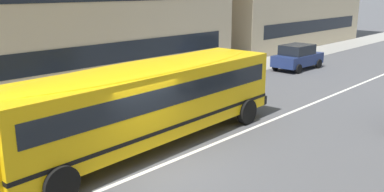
{
  "coord_description": "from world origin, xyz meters",
  "views": [
    {
      "loc": [
        -7.65,
        -8.66,
        5.21
      ],
      "look_at": [
        2.43,
        0.78,
        1.63
      ],
      "focal_mm": 38.92,
      "sensor_mm": 36.0,
      "label": 1
    }
  ],
  "objects": [
    {
      "name": "lane_centreline",
      "position": [
        0.0,
        0.0,
        0.0
      ],
      "size": [
        110.0,
        0.16,
        0.01
      ],
      "primitive_type": "cube",
      "color": "silver",
      "rests_on": "ground_plane"
    },
    {
      "name": "ground_plane",
      "position": [
        0.0,
        0.0,
        0.0
      ],
      "size": [
        400.0,
        400.0,
        0.0
      ],
      "primitive_type": "plane",
      "color": "#4C4C4F"
    },
    {
      "name": "parked_car_dark_blue_by_lamppost",
      "position": [
        16.98,
        4.85,
        0.84
      ],
      "size": [
        3.94,
        1.96,
        1.64
      ],
      "rotation": [
        0.0,
        0.0,
        -0.02
      ],
      "color": "navy",
      "rests_on": "ground_plane"
    },
    {
      "name": "school_bus",
      "position": [
        0.85,
        1.56,
        1.7
      ],
      "size": [
        12.86,
        3.11,
        2.86
      ],
      "rotation": [
        0.0,
        0.0,
        3.18
      ],
      "color": "yellow",
      "rests_on": "ground_plane"
    },
    {
      "name": "sidewalk_far",
      "position": [
        0.0,
        7.66,
        0.01
      ],
      "size": [
        120.0,
        3.0,
        0.01
      ],
      "primitive_type": "cube",
      "color": "gray",
      "rests_on": "ground_plane"
    }
  ]
}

